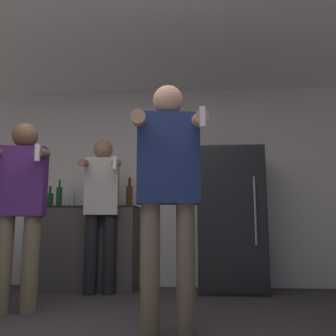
{
  "coord_description": "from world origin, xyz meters",
  "views": [
    {
      "loc": [
        0.75,
        -2.08,
        0.71
      ],
      "look_at": [
        0.53,
        0.61,
        1.15
      ],
      "focal_mm": 40.0,
      "sensor_mm": 36.0,
      "label": 1
    }
  ],
  "objects_px": {
    "bottle_brown_liquor": "(72,199)",
    "person_woman_foreground": "(168,180)",
    "bottle_short_whiskey": "(129,195)",
    "bottle_clear_vodka": "(90,196)",
    "bottle_green_wine": "(50,199)",
    "bottle_amber_bourbon": "(59,196)",
    "person_man_side": "(21,202)",
    "refrigerator": "(230,219)",
    "person_spectator_back": "(102,205)"
  },
  "relations": [
    {
      "from": "bottle_brown_liquor",
      "to": "person_woman_foreground",
      "type": "height_order",
      "value": "person_woman_foreground"
    },
    {
      "from": "bottle_short_whiskey",
      "to": "bottle_clear_vodka",
      "type": "xyz_separation_m",
      "value": [
        -0.49,
        0.0,
        -0.01
      ]
    },
    {
      "from": "bottle_green_wine",
      "to": "bottle_amber_bourbon",
      "type": "bearing_deg",
      "value": -0.0
    },
    {
      "from": "person_woman_foreground",
      "to": "person_man_side",
      "type": "xyz_separation_m",
      "value": [
        -1.35,
        0.51,
        -0.12
      ]
    },
    {
      "from": "refrigerator",
      "to": "person_woman_foreground",
      "type": "height_order",
      "value": "person_woman_foreground"
    },
    {
      "from": "bottle_clear_vodka",
      "to": "refrigerator",
      "type": "bearing_deg",
      "value": 0.52
    },
    {
      "from": "bottle_brown_liquor",
      "to": "bottle_amber_bourbon",
      "type": "bearing_deg",
      "value": -180.0
    },
    {
      "from": "person_man_side",
      "to": "person_spectator_back",
      "type": "distance_m",
      "value": 1.11
    },
    {
      "from": "bottle_brown_liquor",
      "to": "person_man_side",
      "type": "height_order",
      "value": "person_man_side"
    },
    {
      "from": "bottle_green_wine",
      "to": "bottle_clear_vodka",
      "type": "relative_size",
      "value": 0.8
    },
    {
      "from": "bottle_short_whiskey",
      "to": "person_woman_foreground",
      "type": "height_order",
      "value": "person_woman_foreground"
    },
    {
      "from": "person_spectator_back",
      "to": "person_man_side",
      "type": "bearing_deg",
      "value": -114.85
    },
    {
      "from": "bottle_amber_bourbon",
      "to": "person_man_side",
      "type": "bearing_deg",
      "value": -83.65
    },
    {
      "from": "bottle_brown_liquor",
      "to": "person_man_side",
      "type": "bearing_deg",
      "value": -91.22
    },
    {
      "from": "bottle_short_whiskey",
      "to": "person_woman_foreground",
      "type": "relative_size",
      "value": 0.2
    },
    {
      "from": "bottle_amber_bourbon",
      "to": "bottle_brown_liquor",
      "type": "bearing_deg",
      "value": 0.0
    },
    {
      "from": "refrigerator",
      "to": "person_woman_foreground",
      "type": "bearing_deg",
      "value": -108.02
    },
    {
      "from": "person_spectator_back",
      "to": "bottle_amber_bourbon",
      "type": "bearing_deg",
      "value": 155.88
    },
    {
      "from": "refrigerator",
      "to": "bottle_green_wine",
      "type": "xyz_separation_m",
      "value": [
        -2.2,
        -0.02,
        0.25
      ]
    },
    {
      "from": "bottle_clear_vodka",
      "to": "person_spectator_back",
      "type": "distance_m",
      "value": 0.38
    },
    {
      "from": "bottle_brown_liquor",
      "to": "bottle_amber_bourbon",
      "type": "height_order",
      "value": "bottle_amber_bourbon"
    },
    {
      "from": "bottle_short_whiskey",
      "to": "bottle_brown_liquor",
      "type": "height_order",
      "value": "bottle_short_whiskey"
    },
    {
      "from": "bottle_short_whiskey",
      "to": "person_spectator_back",
      "type": "relative_size",
      "value": 0.21
    },
    {
      "from": "person_woman_foreground",
      "to": "refrigerator",
      "type": "bearing_deg",
      "value": 71.98
    },
    {
      "from": "refrigerator",
      "to": "bottle_clear_vodka",
      "type": "height_order",
      "value": "refrigerator"
    },
    {
      "from": "refrigerator",
      "to": "bottle_short_whiskey",
      "type": "distance_m",
      "value": 1.24
    },
    {
      "from": "bottle_green_wine",
      "to": "bottle_clear_vodka",
      "type": "bearing_deg",
      "value": 0.0
    },
    {
      "from": "bottle_clear_vodka",
      "to": "person_man_side",
      "type": "distance_m",
      "value": 1.31
    },
    {
      "from": "bottle_brown_liquor",
      "to": "bottle_clear_vodka",
      "type": "height_order",
      "value": "bottle_clear_vodka"
    },
    {
      "from": "bottle_short_whiskey",
      "to": "bottle_amber_bourbon",
      "type": "xyz_separation_m",
      "value": [
        -0.88,
        -0.0,
        -0.01
      ]
    },
    {
      "from": "person_woman_foreground",
      "to": "bottle_short_whiskey",
      "type": "bearing_deg",
      "value": 109.1
    },
    {
      "from": "bottle_brown_liquor",
      "to": "refrigerator",
      "type": "bearing_deg",
      "value": 0.46
    },
    {
      "from": "bottle_amber_bourbon",
      "to": "bottle_short_whiskey",
      "type": "bearing_deg",
      "value": 0.0
    },
    {
      "from": "refrigerator",
      "to": "person_woman_foreground",
      "type": "distance_m",
      "value": 1.91
    },
    {
      "from": "bottle_clear_vodka",
      "to": "person_spectator_back",
      "type": "bearing_deg",
      "value": -50.6
    },
    {
      "from": "refrigerator",
      "to": "person_woman_foreground",
      "type": "xyz_separation_m",
      "value": [
        -0.59,
        -1.8,
        0.23
      ]
    },
    {
      "from": "bottle_brown_liquor",
      "to": "bottle_green_wine",
      "type": "bearing_deg",
      "value": 180.0
    },
    {
      "from": "bottle_short_whiskey",
      "to": "bottle_green_wine",
      "type": "bearing_deg",
      "value": 180.0
    },
    {
      "from": "bottle_amber_bourbon",
      "to": "bottle_clear_vodka",
      "type": "relative_size",
      "value": 1.06
    },
    {
      "from": "bottle_short_whiskey",
      "to": "bottle_amber_bourbon",
      "type": "distance_m",
      "value": 0.88
    },
    {
      "from": "refrigerator",
      "to": "bottle_green_wine",
      "type": "height_order",
      "value": "refrigerator"
    },
    {
      "from": "person_man_side",
      "to": "bottle_clear_vodka",
      "type": "bearing_deg",
      "value": 79.27
    },
    {
      "from": "bottle_brown_liquor",
      "to": "bottle_clear_vodka",
      "type": "distance_m",
      "value": 0.22
    },
    {
      "from": "bottle_clear_vodka",
      "to": "bottle_amber_bourbon",
      "type": "bearing_deg",
      "value": -180.0
    },
    {
      "from": "person_man_side",
      "to": "bottle_green_wine",
      "type": "bearing_deg",
      "value": 101.53
    },
    {
      "from": "bottle_short_whiskey",
      "to": "bottle_clear_vodka",
      "type": "relative_size",
      "value": 1.09
    },
    {
      "from": "person_spectator_back",
      "to": "bottle_green_wine",
      "type": "bearing_deg",
      "value": 159.46
    },
    {
      "from": "person_woman_foreground",
      "to": "person_spectator_back",
      "type": "xyz_separation_m",
      "value": [
        -0.89,
        1.51,
        -0.08
      ]
    },
    {
      "from": "bottle_brown_liquor",
      "to": "bottle_clear_vodka",
      "type": "xyz_separation_m",
      "value": [
        0.21,
        0.0,
        0.04
      ]
    },
    {
      "from": "refrigerator",
      "to": "bottle_amber_bourbon",
      "type": "distance_m",
      "value": 2.1
    }
  ]
}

